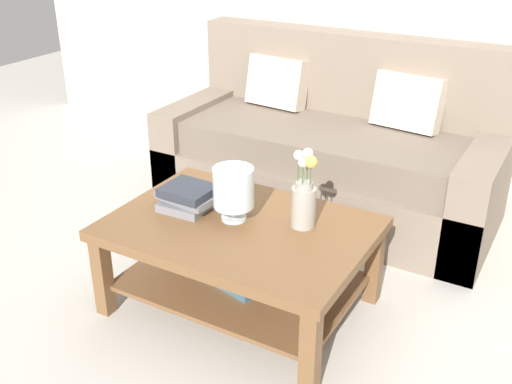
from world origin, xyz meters
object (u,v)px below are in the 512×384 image
object	(u,v)px
glass_hurricane_vase	(233,189)
flower_pitcher	(304,198)
book_stack_main	(187,197)
coffee_table	(240,247)
couch	(331,153)

from	to	relation	value
glass_hurricane_vase	flower_pitcher	size ratio (longest dim) A/B	0.70
book_stack_main	flower_pitcher	size ratio (longest dim) A/B	0.82
book_stack_main	flower_pitcher	xyz separation A→B (m)	(0.56, 0.12, 0.08)
coffee_table	book_stack_main	bearing A→B (deg)	177.60
couch	book_stack_main	bearing A→B (deg)	-100.86
glass_hurricane_vase	flower_pitcher	world-z (taller)	flower_pitcher
coffee_table	glass_hurricane_vase	distance (m)	0.28
couch	coffee_table	distance (m)	1.22
book_stack_main	coffee_table	bearing A→B (deg)	-2.40
book_stack_main	couch	bearing A→B (deg)	79.14
couch	glass_hurricane_vase	distance (m)	1.22
book_stack_main	glass_hurricane_vase	xyz separation A→B (m)	(0.25, 0.02, 0.10)
book_stack_main	flower_pitcher	bearing A→B (deg)	11.98
glass_hurricane_vase	couch	bearing A→B (deg)	90.99
couch	glass_hurricane_vase	size ratio (longest dim) A/B	8.01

